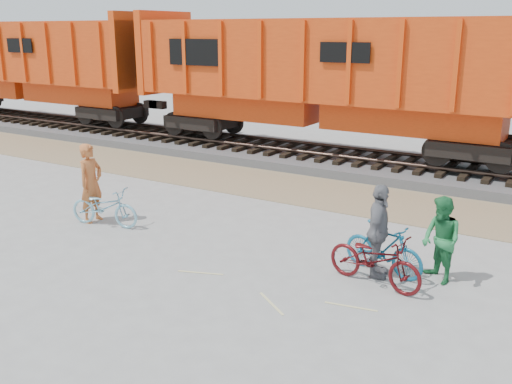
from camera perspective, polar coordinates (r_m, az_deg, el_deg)
ground at (r=11.19m, az=1.06°, el=-7.76°), size 120.00×120.00×0.00m
gravel_strip at (r=15.90m, az=11.11°, el=-0.76°), size 120.00×3.00×0.02m
ballast_bed at (r=19.09m, az=14.84°, el=2.23°), size 120.00×4.00×0.30m
track at (r=19.02m, az=14.91°, el=3.18°), size 120.00×2.60×0.24m
hopper_car_left at (r=29.33m, az=-21.56°, el=11.94°), size 14.00×3.13×4.65m
hopper_car_center at (r=19.72m, az=6.73°, el=11.49°), size 14.00×3.13×4.65m
bicycle_blue at (r=13.93m, az=-14.92°, el=-1.45°), size 1.85×0.96×0.93m
bicycle_teal at (r=11.11m, az=12.63°, el=-5.53°), size 1.74×0.83×1.01m
bicycle_maroon at (r=10.59m, az=11.79°, el=-6.63°), size 1.97×1.01×0.99m
person_solo at (r=14.22m, az=-16.18°, el=0.87°), size 0.50×0.73×1.91m
person_man at (r=10.95m, az=18.02°, el=-4.59°), size 0.99×0.97×1.61m
person_woman at (r=10.83m, az=12.13°, el=-3.86°), size 0.63×1.11×1.79m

